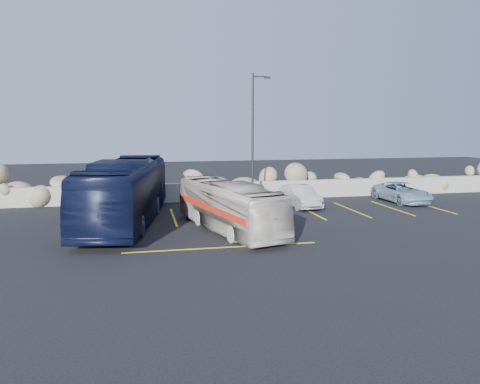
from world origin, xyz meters
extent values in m
plane|color=black|center=(0.00, 0.00, 0.00)|extent=(90.00, 90.00, 0.00)
cube|color=gray|center=(0.00, 12.00, 0.60)|extent=(60.00, 0.40, 1.20)
cube|color=yellow|center=(-2.50, 7.00, 0.01)|extent=(0.12, 5.00, 0.01)
cube|color=yellow|center=(2.60, 7.00, 0.01)|extent=(0.12, 5.00, 0.01)
cube|color=yellow|center=(5.30, 7.00, 0.01)|extent=(0.12, 5.00, 0.01)
cube|color=yellow|center=(7.90, 7.00, 0.01)|extent=(0.12, 5.00, 0.01)
cube|color=yellow|center=(10.50, 7.00, 0.01)|extent=(0.12, 5.00, 0.01)
cube|color=yellow|center=(13.10, 7.00, 0.01)|extent=(0.12, 5.00, 0.01)
cube|color=yellow|center=(-1.00, 0.20, 0.01)|extent=(8.00, 0.12, 0.01)
cylinder|color=#2A2825|center=(2.50, 9.50, 4.00)|extent=(0.14, 0.14, 8.00)
cylinder|color=#2A2825|center=(2.95, 9.50, 7.80)|extent=(0.90, 0.08, 0.08)
cube|color=#2A2825|center=(3.40, 9.50, 7.75)|extent=(0.35, 0.18, 0.12)
imported|color=beige|center=(-0.18, 3.19, 1.17)|extent=(4.01, 8.62, 2.34)
imported|color=black|center=(-4.96, 5.86, 1.63)|extent=(4.56, 11.96, 3.25)
imported|color=silver|center=(2.61, 8.19, 0.68)|extent=(1.80, 4.09, 1.37)
imported|color=silver|center=(5.23, 8.53, 0.66)|extent=(1.63, 4.07, 1.32)
imported|color=#85A3BD|center=(12.28, 8.88, 0.64)|extent=(2.28, 4.66, 1.27)
camera|label=1|loc=(-4.14, -18.12, 5.01)|focal=35.00mm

